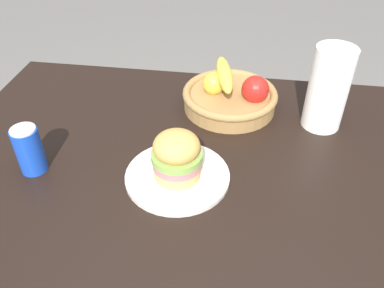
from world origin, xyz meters
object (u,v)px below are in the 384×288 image
at_px(plate, 177,176).
at_px(sandwich, 177,155).
at_px(paper_towel_roll, 328,89).
at_px(soda_can, 29,150).
at_px(fruit_basket, 231,96).

distance_m(plate, sandwich, 0.07).
xyz_separation_m(plate, paper_towel_roll, (0.37, 0.29, 0.11)).
relative_size(sandwich, soda_can, 0.98).
height_order(plate, fruit_basket, fruit_basket).
relative_size(plate, paper_towel_roll, 1.08).
relative_size(fruit_basket, paper_towel_roll, 1.21).
xyz_separation_m(plate, fruit_basket, (0.11, 0.34, 0.04)).
bearing_deg(soda_can, sandwich, 3.11).
height_order(plate, paper_towel_roll, paper_towel_roll).
bearing_deg(plate, sandwich, -90.00).
height_order(sandwich, fruit_basket, fruit_basket).
height_order(soda_can, fruit_basket, fruit_basket).
xyz_separation_m(sandwich, paper_towel_roll, (0.37, 0.29, 0.05)).
bearing_deg(soda_can, fruit_basket, 37.23).
relative_size(sandwich, paper_towel_roll, 0.52).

